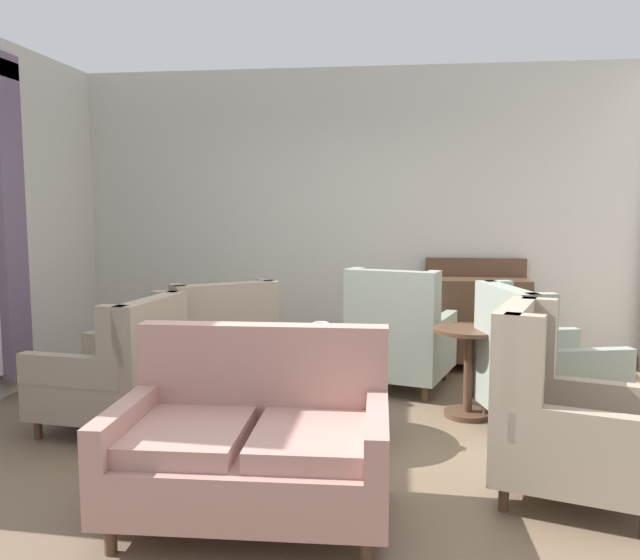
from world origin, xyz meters
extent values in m
plane|color=brown|center=(0.00, 0.00, 0.00)|extent=(8.01, 8.01, 0.00)
cube|color=#BCB7AD|center=(0.00, 2.73, 1.49)|extent=(5.88, 0.08, 2.99)
cube|color=#4C3323|center=(0.00, 2.67, 0.06)|extent=(5.72, 0.03, 0.12)
cube|color=#605166|center=(-2.74, 1.05, 1.46)|extent=(0.10, 0.32, 2.62)
cylinder|color=#4C3323|center=(-0.05, 0.34, 0.43)|extent=(0.88, 0.88, 0.04)
cylinder|color=#4C3323|center=(-0.05, 0.34, 0.23)|extent=(0.10, 0.10, 0.37)
cube|color=#4C3323|center=(0.17, 0.34, 0.04)|extent=(0.28, 0.06, 0.07)
cube|color=#4C3323|center=(-0.16, 0.53, 0.04)|extent=(0.19, 0.27, 0.07)
cube|color=#4C3323|center=(-0.14, 0.14, 0.04)|extent=(0.17, 0.28, 0.07)
cylinder|color=beige|center=(-0.05, 0.30, 0.46)|extent=(0.08, 0.08, 0.02)
ellipsoid|color=beige|center=(-0.05, 0.30, 0.60)|extent=(0.15, 0.15, 0.26)
cylinder|color=beige|center=(-0.05, 0.30, 0.77)|extent=(0.07, 0.07, 0.09)
torus|color=beige|center=(-0.05, 0.30, 0.82)|extent=(0.11, 0.11, 0.02)
cube|color=tan|center=(-0.25, -0.92, 0.28)|extent=(1.41, 0.94, 0.27)
cube|color=tan|center=(-0.26, -0.55, 0.69)|extent=(1.39, 0.19, 0.55)
cube|color=tan|center=(-0.55, -0.97, 0.46)|extent=(0.58, 0.71, 0.10)
cube|color=tan|center=(0.06, -0.95, 0.46)|extent=(0.58, 0.71, 0.10)
cube|color=tan|center=(-0.88, -0.99, 0.52)|extent=(0.14, 0.79, 0.20)
cube|color=tan|center=(0.39, -0.95, 0.52)|extent=(0.14, 0.79, 0.20)
cylinder|color=#4C3323|center=(-0.83, -1.30, 0.07)|extent=(0.06, 0.06, 0.14)
cylinder|color=#4C3323|center=(0.35, -1.26, 0.07)|extent=(0.06, 0.06, 0.14)
cylinder|color=#4C3323|center=(-0.85, -0.58, 0.07)|extent=(0.06, 0.06, 0.14)
cylinder|color=#4C3323|center=(0.33, -0.54, 0.07)|extent=(0.06, 0.06, 0.14)
cube|color=gray|center=(0.50, 1.71, 0.29)|extent=(1.00, 1.08, 0.31)
cube|color=gray|center=(0.40, 1.35, 0.76)|extent=(0.78, 0.35, 0.63)
cube|color=gray|center=(0.75, 1.34, 0.84)|extent=(0.15, 0.22, 0.48)
cube|color=gray|center=(0.10, 1.53, 0.84)|extent=(0.15, 0.22, 0.48)
cube|color=gray|center=(0.84, 1.67, 0.55)|extent=(0.32, 0.79, 0.20)
cube|color=gray|center=(0.20, 1.86, 0.55)|extent=(0.32, 0.79, 0.20)
cylinder|color=#4C3323|center=(0.90, 1.98, 0.07)|extent=(0.06, 0.06, 0.14)
cylinder|color=#4C3323|center=(0.32, 2.16, 0.07)|extent=(0.06, 0.06, 0.14)
cylinder|color=#4C3323|center=(0.69, 1.27, 0.07)|extent=(0.06, 0.06, 0.14)
cylinder|color=#4C3323|center=(0.11, 1.45, 0.07)|extent=(0.06, 0.06, 0.14)
cube|color=gray|center=(1.54, 0.69, 0.30)|extent=(0.99, 0.99, 0.32)
cube|color=gray|center=(1.21, 0.60, 0.75)|extent=(0.34, 0.81, 0.59)
cube|color=gray|center=(1.39, 0.28, 0.82)|extent=(0.22, 0.15, 0.45)
cube|color=gray|center=(1.21, 0.97, 0.82)|extent=(0.22, 0.15, 0.45)
cube|color=gray|center=(1.68, 0.36, 0.57)|extent=(0.71, 0.28, 0.21)
cube|color=gray|center=(1.50, 1.04, 0.57)|extent=(0.71, 0.28, 0.21)
cylinder|color=#4C3323|center=(1.94, 0.46, 0.07)|extent=(0.06, 0.06, 0.14)
cylinder|color=#4C3323|center=(1.77, 1.08, 0.07)|extent=(0.06, 0.06, 0.14)
cylinder|color=#4C3323|center=(1.30, 0.29, 0.07)|extent=(0.06, 0.06, 0.14)
cylinder|color=#4C3323|center=(1.14, 0.92, 0.07)|extent=(0.06, 0.06, 0.14)
cube|color=gray|center=(1.46, -0.45, 0.27)|extent=(1.02, 0.95, 0.26)
cube|color=gray|center=(1.13, -0.35, 0.73)|extent=(0.35, 0.74, 0.66)
cube|color=gray|center=(1.12, -0.68, 0.81)|extent=(0.22, 0.16, 0.50)
cube|color=gray|center=(1.31, -0.08, 0.81)|extent=(0.22, 0.16, 0.50)
cube|color=gray|center=(1.41, -0.77, 0.50)|extent=(0.73, 0.32, 0.20)
cube|color=gray|center=(1.60, -0.17, 0.50)|extent=(0.73, 0.32, 0.20)
cylinder|color=#4C3323|center=(1.05, -0.62, 0.07)|extent=(0.06, 0.06, 0.14)
cylinder|color=#4C3323|center=(1.22, -0.08, 0.07)|extent=(0.06, 0.06, 0.14)
cube|color=gray|center=(-1.10, 1.31, 0.29)|extent=(1.19, 1.18, 0.29)
cube|color=gray|center=(-0.89, 1.02, 0.71)|extent=(0.78, 0.61, 0.56)
cube|color=gray|center=(-0.64, 1.31, 0.78)|extent=(0.20, 0.22, 0.42)
cube|color=gray|center=(-1.25, 0.88, 0.78)|extent=(0.20, 0.22, 0.42)
cube|color=gray|center=(-0.82, 1.57, 0.54)|extent=(0.51, 0.67, 0.21)
cube|color=gray|center=(-1.43, 1.13, 0.54)|extent=(0.51, 0.67, 0.21)
cylinder|color=#4C3323|center=(-1.01, 1.79, 0.07)|extent=(0.06, 0.06, 0.14)
cylinder|color=#4C3323|center=(-1.58, 1.39, 0.07)|extent=(0.06, 0.06, 0.14)
cylinder|color=#4C3323|center=(-0.62, 1.23, 0.07)|extent=(0.06, 0.06, 0.14)
cylinder|color=#4C3323|center=(-1.18, 0.83, 0.07)|extent=(0.06, 0.06, 0.14)
cube|color=gray|center=(-1.60, 0.36, 0.27)|extent=(0.96, 0.93, 0.27)
cube|color=gray|center=(-1.24, 0.32, 0.69)|extent=(0.24, 0.84, 0.56)
cube|color=gray|center=(-1.29, 0.69, 0.75)|extent=(0.21, 0.12, 0.42)
cube|color=gray|center=(-1.37, -0.03, 0.75)|extent=(0.21, 0.12, 0.42)
cube|color=gray|center=(-1.61, 0.73, 0.51)|extent=(0.77, 0.19, 0.21)
cube|color=gray|center=(-1.70, 0.00, 0.51)|extent=(0.77, 0.19, 0.21)
cylinder|color=#4C3323|center=(-1.91, 0.74, 0.07)|extent=(0.06, 0.06, 0.14)
cylinder|color=#4C3323|center=(-1.99, 0.07, 0.07)|extent=(0.06, 0.06, 0.14)
cylinder|color=#4C3323|center=(-1.21, 0.65, 0.07)|extent=(0.06, 0.06, 0.14)
cylinder|color=#4C3323|center=(-1.29, -0.01, 0.07)|extent=(0.06, 0.06, 0.14)
cylinder|color=#4C3323|center=(1.01, 0.95, 0.67)|extent=(0.55, 0.55, 0.03)
cylinder|color=#4C3323|center=(1.01, 0.95, 0.33)|extent=(0.07, 0.07, 0.66)
cylinder|color=#4C3323|center=(1.01, 0.95, 0.02)|extent=(0.35, 0.35, 0.04)
cube|color=#4C3323|center=(1.22, 2.43, 0.50)|extent=(0.99, 0.44, 0.80)
cube|color=#4C3323|center=(1.22, 2.63, 0.99)|extent=(0.99, 0.04, 0.18)
cube|color=#4C3323|center=(0.77, 2.26, 0.05)|extent=(0.06, 0.06, 0.10)
cube|color=#4C3323|center=(1.66, 2.26, 0.05)|extent=(0.06, 0.06, 0.10)
cube|color=#4C3323|center=(0.77, 2.60, 0.05)|extent=(0.06, 0.06, 0.10)
cube|color=#4C3323|center=(1.66, 2.60, 0.05)|extent=(0.06, 0.06, 0.10)
camera|label=1|loc=(0.51, -4.05, 1.62)|focal=36.91mm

